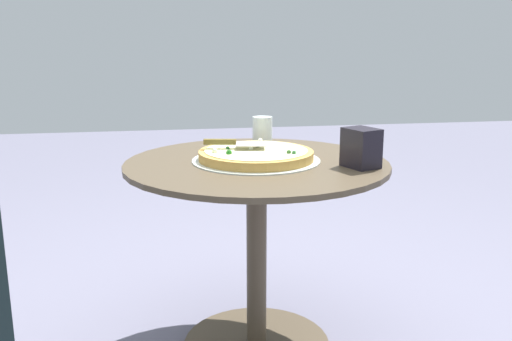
{
  "coord_description": "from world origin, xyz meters",
  "views": [
    {
      "loc": [
        0.31,
        1.79,
        1.08
      ],
      "look_at": [
        0.0,
        -0.01,
        0.65
      ],
      "focal_mm": 39.26,
      "sensor_mm": 36.0,
      "label": 1
    }
  ],
  "objects": [
    {
      "name": "drinking_cup",
      "position": [
        -0.08,
        -0.34,
        0.73
      ],
      "size": [
        0.08,
        0.08,
        0.1
      ],
      "primitive_type": "cylinder",
      "color": "white",
      "rests_on": "patio_table"
    },
    {
      "name": "patio_table",
      "position": [
        0.0,
        0.0,
        0.48
      ],
      "size": [
        0.88,
        0.88,
        0.68
      ],
      "color": "brown",
      "rests_on": "ground"
    },
    {
      "name": "pizza_server",
      "position": [
        0.07,
        -0.05,
        0.74
      ],
      "size": [
        0.22,
        0.1,
        0.02
      ],
      "color": "silver",
      "rests_on": "pizza_on_tray"
    },
    {
      "name": "napkin_dispenser",
      "position": [
        -0.31,
        0.14,
        0.75
      ],
      "size": [
        0.12,
        0.13,
        0.12
      ],
      "primitive_type": "cube",
      "rotation": [
        0.0,
        0.0,
        5.09
      ],
      "color": "black",
      "rests_on": "patio_table"
    },
    {
      "name": "pizza_on_tray",
      "position": [
        0.0,
        -0.01,
        0.7
      ],
      "size": [
        0.43,
        0.43,
        0.05
      ],
      "color": "silver",
      "rests_on": "patio_table"
    }
  ]
}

